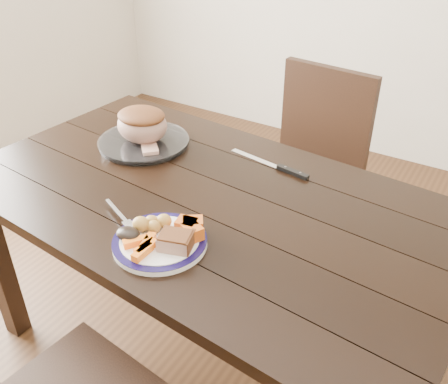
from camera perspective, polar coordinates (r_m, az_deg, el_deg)
The scene contains 15 objects.
ground at distance 2.08m, azimuth -1.67°, elevation -17.97°, with size 4.00×4.00×0.00m, color #472B16.
dining_table at distance 1.62m, azimuth -2.04°, elevation -3.12°, with size 1.67×1.03×0.75m.
chair_far at distance 2.23m, azimuth 9.72°, elevation 3.18°, with size 0.46×0.47×0.93m.
dinner_plate at distance 1.37m, azimuth -7.33°, elevation -5.76°, with size 0.26×0.26×0.02m, color white.
plate_rim at distance 1.37m, azimuth -7.35°, elevation -5.48°, with size 0.26×0.26×0.02m, color #100B37.
serving_platter at distance 1.89m, azimuth -9.14°, elevation 5.57°, with size 0.33×0.33×0.02m, color white.
pork_slice at distance 1.32m, azimuth -5.58°, elevation -5.65°, with size 0.08×0.07×0.04m, color tan.
roasted_potatoes at distance 1.39m, azimuth -8.29°, elevation -3.54°, with size 0.09×0.09×0.04m.
carrot_batons at distance 1.33m, azimuth -9.25°, elevation -6.10°, with size 0.08×0.11×0.02m.
pumpkin_wedges at distance 1.37m, azimuth -3.84°, elevation -4.07°, with size 0.09×0.09×0.04m.
dark_mushroom at distance 1.37m, azimuth -10.89°, elevation -4.74°, with size 0.07×0.05×0.03m, color black.
fork at distance 1.47m, azimuth -11.64°, elevation -2.75°, with size 0.17×0.09×0.00m.
roast_joint at distance 1.86m, azimuth -9.33°, elevation 7.51°, with size 0.19×0.17×0.13m, color #A57665.
cut_slice at distance 1.80m, azimuth -8.45°, elevation 4.81°, with size 0.07×0.06×0.02m, color tan.
carving_knife at distance 1.71m, azimuth 6.75°, elevation 2.69°, with size 0.32×0.07×0.01m.
Camera 1 is at (0.74, -1.09, 1.61)m, focal length 40.00 mm.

